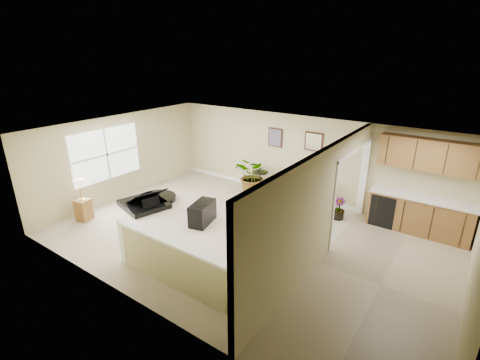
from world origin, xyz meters
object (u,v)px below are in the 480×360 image
Objects in this scene: lamp_stand at (83,203)px; piano_bench at (202,213)px; accent_table at (260,180)px; loveseat at (298,190)px; palm_plant at (254,176)px; small_plant at (338,210)px; piano at (145,188)px.

piano_bench is at bearing 31.82° from lamp_stand.
loveseat is at bearing 4.91° from accent_table.
palm_plant is (-1.38, -0.32, 0.23)m from loveseat.
small_plant is at bearing -2.03° from palm_plant.
accent_table is at bearing 63.75° from palm_plant.
small_plant is 6.75m from lamp_stand.
palm_plant is at bearing -116.25° from accent_table.
palm_plant is at bearing 89.18° from piano_bench.
loveseat is 1.43m from palm_plant.
loveseat reaches higher than small_plant.
piano is 0.93× the size of loveseat.
palm_plant is (2.13, 2.45, 0.08)m from piano.
small_plant is (2.80, 2.27, -0.03)m from piano_bench.
loveseat is at bearing 62.33° from piano_bench.
piano is 2.96× the size of small_plant.
piano is at bearing 69.65° from lamp_stand.
palm_plant is at bearing 177.97° from small_plant.
small_plant reaches higher than piano_bench.
piano_bench is at bearing -104.21° from loveseat.
piano reaches higher than accent_table.
lamp_stand reaches higher than accent_table.
loveseat is at bearing 13.07° from palm_plant.
piano is 3.47m from accent_table.
palm_plant is (0.03, 2.37, 0.31)m from piano_bench.
palm_plant is at bearing -153.47° from loveseat.
piano_bench is 2.59m from accent_table.
loveseat is at bearing 163.28° from small_plant.
accent_table is 0.62× the size of lamp_stand.
lamp_stand is at bearing -148.18° from piano_bench.
small_plant is 0.52× the size of lamp_stand.
piano_bench is 0.67× the size of palm_plant.
piano is at bearing -154.36° from small_plant.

